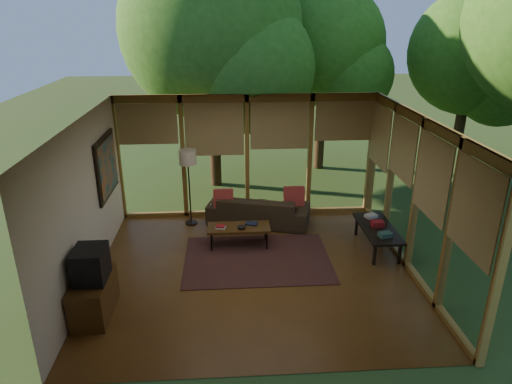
{
  "coord_description": "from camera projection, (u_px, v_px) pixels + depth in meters",
  "views": [
    {
      "loc": [
        -0.43,
        -6.97,
        4.23
      ],
      "look_at": [
        0.07,
        0.7,
        1.23
      ],
      "focal_mm": 32.0,
      "sensor_mm": 36.0,
      "label": 1
    }
  ],
  "objects": [
    {
      "name": "ct_bowl",
      "position": [
        242.0,
        227.0,
        8.66
      ],
      "size": [
        0.16,
        0.16,
        0.07
      ],
      "primitive_type": "ellipsoid",
      "color": "black",
      "rests_on": "coffee_table"
    },
    {
      "name": "window_wall_right",
      "position": [
        416.0,
        196.0,
        7.73
      ],
      "size": [
        0.12,
        5.0,
        2.7
      ],
      "primitive_type": "cube",
      "color": "olive",
      "rests_on": "ground"
    },
    {
      "name": "ct_book_upper",
      "position": [
        220.0,
        226.0,
        8.68
      ],
      "size": [
        0.18,
        0.15,
        0.03
      ],
      "primitive_type": "cube",
      "rotation": [
        0.0,
        0.0,
        -0.18
      ],
      "color": "maroon",
      "rests_on": "coffee_table"
    },
    {
      "name": "sofa",
      "position": [
        259.0,
        209.0,
        9.81
      ],
      "size": [
        2.29,
        1.38,
        0.63
      ],
      "primitive_type": "imported",
      "rotation": [
        0.0,
        0.0,
        2.87
      ],
      "color": "#372B1B",
      "rests_on": "floor"
    },
    {
      "name": "tree_far",
      "position": [
        472.0,
        53.0,
        11.87
      ],
      "size": [
        3.25,
        3.25,
        4.94
      ],
      "color": "#3A2815",
      "rests_on": "ground"
    },
    {
      "name": "wall_painting",
      "position": [
        107.0,
        166.0,
        8.62
      ],
      "size": [
        0.06,
        1.35,
        1.15
      ],
      "color": "black",
      "rests_on": "wall_left"
    },
    {
      "name": "window_wall_back",
      "position": [
        247.0,
        157.0,
        9.88
      ],
      "size": [
        5.5,
        0.12,
        2.7
      ],
      "primitive_type": "cube",
      "color": "olive",
      "rests_on": "ground"
    },
    {
      "name": "floor",
      "position": [
        254.0,
        271.0,
        8.05
      ],
      "size": [
        5.5,
        5.5,
        0.0
      ],
      "primitive_type": "plane",
      "color": "brown",
      "rests_on": "ground"
    },
    {
      "name": "side_console",
      "position": [
        378.0,
        229.0,
        8.68
      ],
      "size": [
        0.6,
        1.4,
        0.46
      ],
      "color": "black",
      "rests_on": "floor"
    },
    {
      "name": "console_book_a",
      "position": [
        385.0,
        235.0,
        8.28
      ],
      "size": [
        0.26,
        0.21,
        0.08
      ],
      "primitive_type": "cube",
      "rotation": [
        0.0,
        0.0,
        0.23
      ],
      "color": "#30554C",
      "rests_on": "side_console"
    },
    {
      "name": "ct_book_side",
      "position": [
        251.0,
        224.0,
        8.84
      ],
      "size": [
        0.26,
        0.22,
        0.03
      ],
      "primitive_type": "cube",
      "rotation": [
        0.0,
        0.0,
        -0.27
      ],
      "color": "#151D30",
      "rests_on": "coffee_table"
    },
    {
      "name": "pillow_right",
      "position": [
        294.0,
        197.0,
        9.7
      ],
      "size": [
        0.44,
        0.23,
        0.46
      ],
      "primitive_type": "cube",
      "rotation": [
        -0.21,
        0.0,
        0.0
      ],
      "color": "maroon",
      "rests_on": "sofa"
    },
    {
      "name": "ceiling",
      "position": [
        254.0,
        120.0,
        7.07
      ],
      "size": [
        5.5,
        5.5,
        0.0
      ],
      "primitive_type": "plane",
      "rotation": [
        3.14,
        0.0,
        0.0
      ],
      "color": "white",
      "rests_on": "ground"
    },
    {
      "name": "tree_nw",
      "position": [
        211.0,
        29.0,
        10.82
      ],
      "size": [
        4.35,
        4.35,
        6.08
      ],
      "color": "#3A2815",
      "rests_on": "ground"
    },
    {
      "name": "coffee_table",
      "position": [
        239.0,
        228.0,
        8.77
      ],
      "size": [
        1.2,
        0.5,
        0.43
      ],
      "color": "#503316",
      "rests_on": "floor"
    },
    {
      "name": "exterior_lawn",
      "position": [
        468.0,
        144.0,
        15.98
      ],
      "size": [
        40.0,
        40.0,
        0.0
      ],
      "primitive_type": "plane",
      "color": "#2F491B",
      "rests_on": "ground"
    },
    {
      "name": "media_cabinet",
      "position": [
        94.0,
        297.0,
        6.8
      ],
      "size": [
        0.5,
        1.0,
        0.6
      ],
      "primitive_type": "cube",
      "color": "#503316",
      "rests_on": "floor"
    },
    {
      "name": "rug",
      "position": [
        257.0,
        259.0,
        8.43
      ],
      "size": [
        2.67,
        1.89,
        0.01
      ],
      "primitive_type": "cube",
      "color": "brown",
      "rests_on": "floor"
    },
    {
      "name": "television",
      "position": [
        90.0,
        264.0,
        6.6
      ],
      "size": [
        0.45,
        0.55,
        0.5
      ],
      "primitive_type": "cube",
      "color": "black",
      "rests_on": "media_cabinet"
    },
    {
      "name": "tree_ne",
      "position": [
        324.0,
        45.0,
        12.33
      ],
      "size": [
        3.27,
        3.27,
        5.1
      ],
      "color": "#3A2815",
      "rests_on": "ground"
    },
    {
      "name": "floor_lamp",
      "position": [
        188.0,
        161.0,
        9.37
      ],
      "size": [
        0.36,
        0.36,
        1.65
      ],
      "color": "black",
      "rests_on": "floor"
    },
    {
      "name": "wall_left",
      "position": [
        85.0,
        205.0,
        7.39
      ],
      "size": [
        0.04,
        5.0,
        2.7
      ],
      "primitive_type": "cube",
      "color": "silver",
      "rests_on": "ground"
    },
    {
      "name": "console_book_b",
      "position": [
        377.0,
        224.0,
        8.69
      ],
      "size": [
        0.23,
        0.17,
        0.1
      ],
      "primitive_type": "cube",
      "rotation": [
        0.0,
        0.0,
        0.04
      ],
      "color": "maroon",
      "rests_on": "side_console"
    },
    {
      "name": "console_book_c",
      "position": [
        371.0,
        216.0,
        9.07
      ],
      "size": [
        0.27,
        0.24,
        0.06
      ],
      "primitive_type": "cube",
      "rotation": [
        0.0,
        0.0,
        0.39
      ],
      "color": "beige",
      "rests_on": "side_console"
    },
    {
      "name": "pillow_left",
      "position": [
        223.0,
        199.0,
        9.61
      ],
      "size": [
        0.42,
        0.22,
        0.44
      ],
      "primitive_type": "cube",
      "rotation": [
        -0.21,
        0.0,
        0.0
      ],
      "color": "maroon",
      "rests_on": "sofa"
    },
    {
      "name": "ct_book_lower",
      "position": [
        220.0,
        227.0,
        8.69
      ],
      "size": [
        0.22,
        0.18,
        0.03
      ],
      "primitive_type": "cube",
      "rotation": [
        0.0,
        0.0,
        -0.25
      ],
      "color": "beige",
      "rests_on": "coffee_table"
    },
    {
      "name": "wall_front",
      "position": [
        268.0,
        283.0,
        5.23
      ],
      "size": [
        5.5,
        0.04,
        2.7
      ],
      "primitive_type": "cube",
      "color": "silver",
      "rests_on": "ground"
    }
  ]
}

